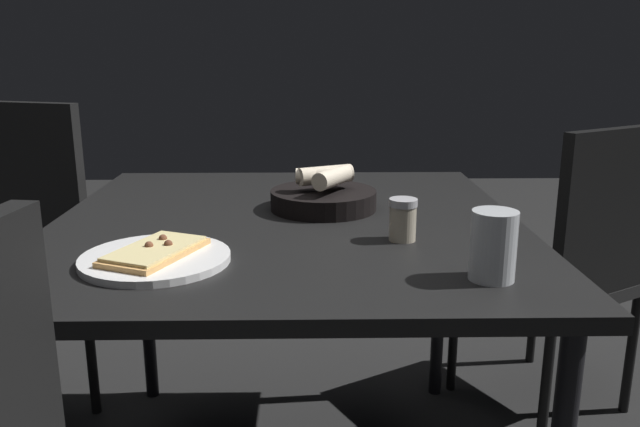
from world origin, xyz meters
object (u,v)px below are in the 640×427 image
(pepper_shaker, at_px, (403,222))
(chair_far, at_px, (572,258))
(dining_table, at_px, (287,243))
(bread_basket, at_px, (324,196))
(chair_spare, at_px, (1,251))
(pizza_plate, at_px, (155,257))
(beer_glass, at_px, (493,248))

(pepper_shaker, height_order, chair_far, chair_far)
(dining_table, relative_size, chair_far, 1.22)
(bread_basket, height_order, chair_spare, chair_spare)
(bread_basket, bearing_deg, pepper_shaker, -149.23)
(pizza_plate, xyz_separation_m, beer_glass, (-0.10, -0.59, 0.04))
(pizza_plate, height_order, chair_far, chair_far)
(pizza_plate, relative_size, bread_basket, 1.07)
(dining_table, distance_m, beer_glass, 0.54)
(dining_table, height_order, pizza_plate, pizza_plate)
(dining_table, distance_m, chair_far, 0.92)
(bread_basket, relative_size, pepper_shaker, 2.95)
(pepper_shaker, relative_size, chair_spare, 0.09)
(chair_spare, bearing_deg, dining_table, -112.98)
(dining_table, xyz_separation_m, pepper_shaker, (-0.17, -0.24, 0.10))
(bread_basket, distance_m, beer_glass, 0.56)
(pepper_shaker, bearing_deg, dining_table, 55.50)
(chair_far, bearing_deg, chair_spare, 90.45)
(chair_far, height_order, chair_spare, chair_spare)
(pizza_plate, xyz_separation_m, pepper_shaker, (0.13, -0.47, 0.03))
(bread_basket, xyz_separation_m, chair_spare, (0.26, 0.92, -0.22))
(pizza_plate, bearing_deg, chair_spare, 42.94)
(bread_basket, height_order, beer_glass, beer_glass)
(chair_far, xyz_separation_m, chair_spare, (-0.01, 1.66, 0.03))
(beer_glass, xyz_separation_m, chair_far, (0.76, -0.47, -0.28))
(pepper_shaker, relative_size, chair_far, 0.10)
(beer_glass, distance_m, pepper_shaker, 0.26)
(chair_spare, bearing_deg, pizza_plate, -137.06)
(dining_table, height_order, bread_basket, bread_basket)
(bread_basket, xyz_separation_m, chair_far, (0.27, -0.74, -0.26))
(beer_glass, distance_m, chair_far, 0.93)
(pizza_plate, relative_size, beer_glass, 2.28)
(beer_glass, height_order, pepper_shaker, beer_glass)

